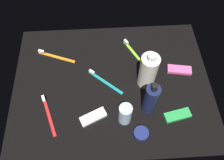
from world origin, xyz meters
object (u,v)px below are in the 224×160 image
object	(u,v)px
toothbrush_lime	(134,52)
snack_bar_green	(177,115)
toothbrush_teal	(103,81)
snack_bar_white	(93,117)
deodorant_stick	(125,114)
bodywash_bottle	(148,70)
toothbrush_orange	(54,56)
lotion_bottle	(151,99)
toothbrush_red	(48,113)
cream_tin_left	(141,133)
snack_bar_pink	(179,70)

from	to	relation	value
toothbrush_lime	snack_bar_green	world-z (taller)	toothbrush_lime
toothbrush_lime	snack_bar_green	xyz separation A→B (cm)	(13.82, -32.00, 0.14)
toothbrush_teal	snack_bar_white	world-z (taller)	toothbrush_teal
deodorant_stick	toothbrush_teal	distance (cm)	19.80
bodywash_bottle	toothbrush_lime	xyz separation A→B (cm)	(-3.38, 15.41, -8.05)
toothbrush_orange	snack_bar_white	bearing A→B (deg)	-60.51
lotion_bottle	toothbrush_lime	distance (cm)	29.18
toothbrush_red	cream_tin_left	size ratio (longest dim) A/B	3.05
toothbrush_orange	cream_tin_left	world-z (taller)	toothbrush_orange
snack_bar_pink	toothbrush_orange	bearing A→B (deg)	178.55
toothbrush_orange	toothbrush_red	xyz separation A→B (cm)	(-0.49, -27.90, 0.00)
toothbrush_red	snack_bar_green	size ratio (longest dim) A/B	1.67
snack_bar_white	cream_tin_left	bearing A→B (deg)	-47.56
toothbrush_orange	snack_bar_green	world-z (taller)	toothbrush_orange
toothbrush_orange	snack_bar_pink	size ratio (longest dim) A/B	1.66
deodorant_stick	cream_tin_left	size ratio (longest dim) A/B	1.88
toothbrush_orange	deodorant_stick	bearing A→B (deg)	-47.37
toothbrush_teal	snack_bar_pink	world-z (taller)	toothbrush_teal
toothbrush_teal	toothbrush_red	bearing A→B (deg)	-148.94
bodywash_bottle	cream_tin_left	world-z (taller)	bodywash_bottle
snack_bar_white	bodywash_bottle	bearing A→B (deg)	9.82
bodywash_bottle	toothbrush_lime	size ratio (longest dim) A/B	1.16
toothbrush_orange	cream_tin_left	bearing A→B (deg)	-47.44
deodorant_stick	bodywash_bottle	bearing A→B (deg)	58.06
bodywash_bottle	snack_bar_green	distance (cm)	21.14
snack_bar_pink	cream_tin_left	distance (cm)	34.18
deodorant_stick	cream_tin_left	distance (cm)	9.54
snack_bar_green	cream_tin_left	size ratio (longest dim) A/B	1.83
snack_bar_green	snack_bar_pink	bearing A→B (deg)	64.52
toothbrush_teal	snack_bar_green	xyz separation A→B (cm)	(28.39, -17.57, 0.14)
toothbrush_red	toothbrush_lime	xyz separation A→B (cm)	(37.03, 27.96, 0.00)
toothbrush_lime	snack_bar_pink	bearing A→B (deg)	-29.92
snack_bar_pink	cream_tin_left	world-z (taller)	cream_tin_left
deodorant_stick	toothbrush_lime	size ratio (longest dim) A/B	0.65
toothbrush_red	snack_bar_green	xyz separation A→B (cm)	(50.86, -4.04, 0.14)
toothbrush_orange	toothbrush_teal	xyz separation A→B (cm)	(21.98, -14.37, 0.00)
toothbrush_teal	cream_tin_left	size ratio (longest dim) A/B	2.54
bodywash_bottle	snack_bar_white	bearing A→B (deg)	-145.86
toothbrush_red	snack_bar_white	distance (cm)	18.04
snack_bar_green	snack_bar_white	bearing A→B (deg)	166.20
bodywash_bottle	snack_bar_white	xyz separation A→B (cm)	(-22.59, -15.32, -7.91)
toothbrush_teal	toothbrush_lime	size ratio (longest dim) A/B	0.88
toothbrush_red	lotion_bottle	bearing A→B (deg)	-0.06
toothbrush_orange	snack_bar_green	distance (cm)	59.64
deodorant_stick	snack_bar_pink	bearing A→B (deg)	39.09
toothbrush_orange	toothbrush_lime	world-z (taller)	same
toothbrush_teal	snack_bar_green	size ratio (longest dim) A/B	1.39
lotion_bottle	toothbrush_teal	size ratio (longest dim) A/B	1.31
lotion_bottle	snack_bar_pink	bearing A→B (deg)	46.16
bodywash_bottle	toothbrush_teal	size ratio (longest dim) A/B	1.32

